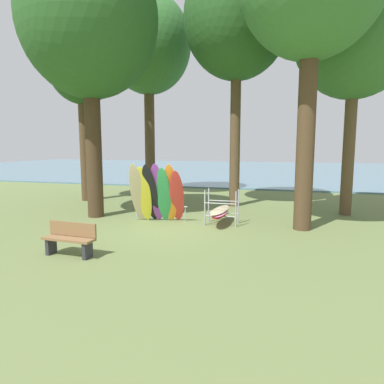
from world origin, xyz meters
The scene contains 10 objects.
ground_plane centered at (0.00, 0.00, 0.00)m, with size 80.00×80.00×0.00m, color olive.
lake_water centered at (0.00, 29.17, 0.05)m, with size 80.00×36.00×0.10m, color slate.
tree_foreground_left centered at (-3.34, 1.22, 7.43)m, with size 5.13×5.13×10.44m.
tree_mid_behind centered at (-3.53, 7.31, 8.10)m, with size 4.59×4.59×10.83m.
tree_far_left_back centered at (-6.00, 4.77, 6.60)m, with size 3.34×3.34×8.66m.
tree_far_right_back centered at (1.55, 5.17, 8.30)m, with size 4.69×4.69×11.06m.
tree_deep_back centered at (6.24, 4.32, 7.28)m, with size 4.78×4.78×10.07m.
leaning_board_pile centered at (-0.60, 0.85, 1.05)m, with size 2.07×1.38×2.20m.
board_storage_rack centered at (1.67, 1.24, 0.47)m, with size 1.15×2.12×1.25m.
park_bench centered at (-1.33, -3.35, 0.45)m, with size 1.42×0.50×0.85m.
Camera 1 is at (4.03, -10.82, 2.81)m, focal length 32.57 mm.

